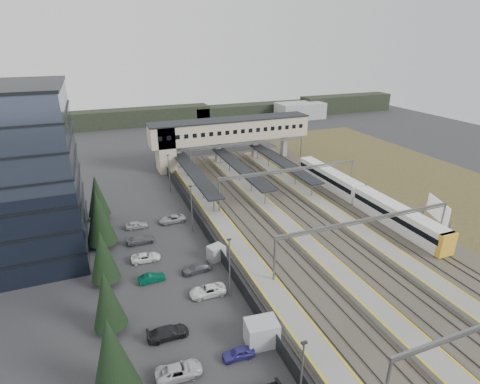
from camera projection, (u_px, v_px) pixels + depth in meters
name	position (u px, v px, depth m)	size (l,w,h in m)	color
ground	(262.00, 252.00, 55.97)	(220.00, 220.00, 0.00)	#2B2B2D
conifer_row	(104.00, 269.00, 43.39)	(4.42, 49.82, 9.50)	black
car_park	(184.00, 301.00, 44.56)	(10.58, 44.61, 1.28)	#B8B7BB
lampposts	(207.00, 232.00, 52.69)	(0.50, 53.25, 8.07)	slate
fence	(210.00, 238.00, 57.70)	(0.08, 90.00, 2.00)	#26282B
relay_cabin_near	(262.00, 333.00, 38.75)	(3.55, 2.76, 2.77)	#9FA1A4
relay_cabin_far	(216.00, 252.00, 53.81)	(2.70, 2.46, 2.05)	#9FA1A4
rail_corridor	(300.00, 225.00, 63.30)	(34.00, 90.00, 0.92)	#3D372F
canopies	(240.00, 167.00, 80.03)	(23.10, 30.00, 3.28)	black
footbridge	(220.00, 133.00, 91.63)	(40.40, 6.40, 11.20)	beige
gantries	(323.00, 196.00, 60.28)	(28.40, 62.28, 7.17)	slate
train	(360.00, 196.00, 70.36)	(2.87, 39.95, 3.62)	white
billboard	(438.00, 211.00, 60.47)	(2.24, 6.08, 5.50)	slate
scrub_east	(455.00, 196.00, 75.40)	(34.00, 120.00, 0.06)	#403820
treeline_far	(219.00, 113.00, 142.19)	(170.00, 19.00, 7.00)	black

